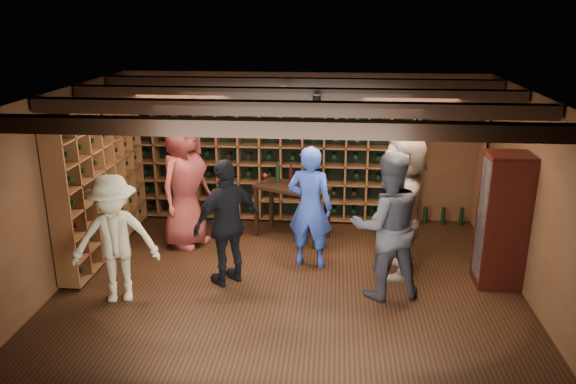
# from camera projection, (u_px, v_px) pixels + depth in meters

# --- Properties ---
(ground) EXTENTS (6.00, 6.00, 0.00)m
(ground) POSITION_uv_depth(u_px,v_px,m) (290.00, 282.00, 7.51)
(ground) COLOR black
(ground) RESTS_ON ground
(room_shell) EXTENTS (6.00, 6.00, 6.00)m
(room_shell) POSITION_uv_depth(u_px,v_px,m) (291.00, 101.00, 6.81)
(room_shell) COLOR #54321C
(room_shell) RESTS_ON ground
(wine_rack_back) EXTENTS (4.65, 0.30, 2.20)m
(wine_rack_back) POSITION_uv_depth(u_px,v_px,m) (271.00, 155.00, 9.40)
(wine_rack_back) COLOR brown
(wine_rack_back) RESTS_ON ground
(wine_rack_left) EXTENTS (0.30, 2.65, 2.20)m
(wine_rack_left) POSITION_uv_depth(u_px,v_px,m) (102.00, 177.00, 8.17)
(wine_rack_left) COLOR brown
(wine_rack_left) RESTS_ON ground
(crate_shelf) EXTENTS (1.20, 0.32, 2.07)m
(crate_shelf) POSITION_uv_depth(u_px,v_px,m) (451.00, 134.00, 9.02)
(crate_shelf) COLOR brown
(crate_shelf) RESTS_ON ground
(display_cabinet) EXTENTS (0.55, 0.50, 1.75)m
(display_cabinet) POSITION_uv_depth(u_px,v_px,m) (502.00, 223.00, 7.21)
(display_cabinet) COLOR black
(display_cabinet) RESTS_ON ground
(man_blue_shirt) EXTENTS (0.70, 0.53, 1.74)m
(man_blue_shirt) POSITION_uv_depth(u_px,v_px,m) (310.00, 207.00, 7.76)
(man_blue_shirt) COLOR navy
(man_blue_shirt) RESTS_ON ground
(man_grey_suit) EXTENTS (1.04, 0.89, 1.88)m
(man_grey_suit) POSITION_uv_depth(u_px,v_px,m) (387.00, 226.00, 6.90)
(man_grey_suit) COLOR #222227
(man_grey_suit) RESTS_ON ground
(guest_red_floral) EXTENTS (0.98, 1.14, 1.97)m
(guest_red_floral) POSITION_uv_depth(u_px,v_px,m) (185.00, 183.00, 8.41)
(guest_red_floral) COLOR maroon
(guest_red_floral) RESTS_ON ground
(guest_woman_black) EXTENTS (1.00, 0.99, 1.69)m
(guest_woman_black) POSITION_uv_depth(u_px,v_px,m) (228.00, 223.00, 7.26)
(guest_woman_black) COLOR black
(guest_woman_black) RESTS_ON ground
(guest_khaki) EXTENTS (1.16, 0.83, 1.62)m
(guest_khaki) POSITION_uv_depth(u_px,v_px,m) (115.00, 239.00, 6.83)
(guest_khaki) COLOR tan
(guest_khaki) RESTS_ON ground
(guest_beige) EXTENTS (0.95, 1.92, 1.98)m
(guest_beige) POSITION_uv_depth(u_px,v_px,m) (402.00, 205.00, 7.50)
(guest_beige) COLOR tan
(guest_beige) RESTS_ON ground
(tasting_table) EXTENTS (1.27, 0.98, 1.13)m
(tasting_table) POSITION_uv_depth(u_px,v_px,m) (292.00, 192.00, 8.76)
(tasting_table) COLOR black
(tasting_table) RESTS_ON ground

